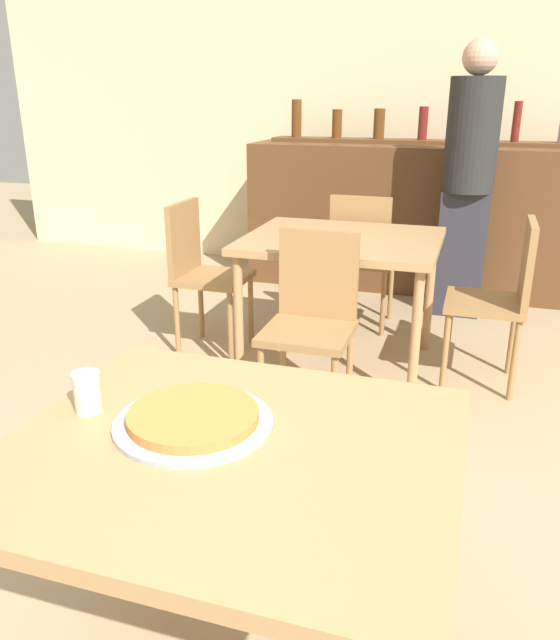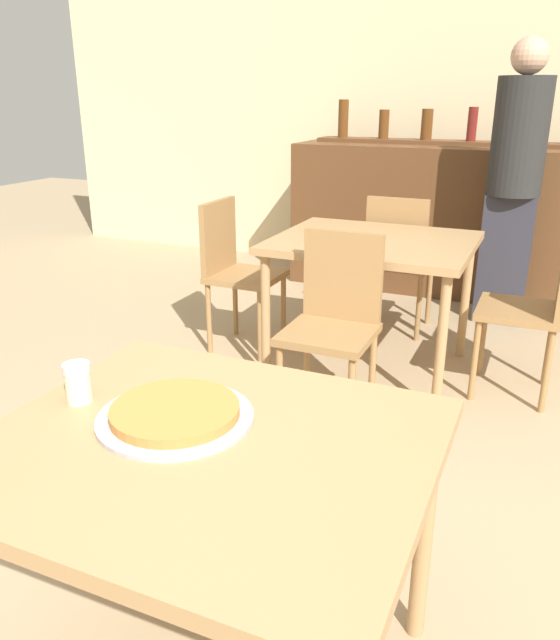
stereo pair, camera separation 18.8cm
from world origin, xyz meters
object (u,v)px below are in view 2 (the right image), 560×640
at_px(chair_far_side_right, 537,300).
at_px(pizza_tray, 175,414).
at_px(chair_far_side_front, 335,315).
at_px(chair_far_side_back, 399,255).
at_px(cheese_shaker, 78,382).
at_px(person_standing, 515,175).
at_px(chair_far_side_left, 234,264).

height_order(chair_far_side_right, pizza_tray, chair_far_side_right).
relative_size(chair_far_side_front, pizza_tray, 2.35).
bearing_deg(chair_far_side_front, chair_far_side_back, 90.00).
bearing_deg(chair_far_side_front, chair_far_side_right, 36.06).
bearing_deg(cheese_shaker, pizza_tray, 3.64).
xyz_separation_m(chair_far_side_back, pizza_tray, (0.10, -2.71, 0.24)).
relative_size(chair_far_side_back, person_standing, 0.49).
height_order(chair_far_side_right, person_standing, person_standing).
bearing_deg(pizza_tray, person_standing, 81.07).
xyz_separation_m(chair_far_side_back, cheese_shaker, (-0.18, -2.73, 0.28)).
xyz_separation_m(chair_far_side_front, chair_far_side_back, (-0.00, 1.24, 0.00)).
relative_size(chair_far_side_right, person_standing, 0.49).
distance_m(chair_far_side_front, person_standing, 1.91).
bearing_deg(chair_far_side_right, person_standing, -167.55).
bearing_deg(person_standing, pizza_tray, -98.93).
xyz_separation_m(pizza_tray, cheese_shaker, (-0.28, -0.02, 0.04)).
bearing_deg(chair_far_side_right, chair_far_side_back, -126.06).
height_order(chair_far_side_back, chair_far_side_left, same).
height_order(chair_far_side_back, pizza_tray, chair_far_side_back).
bearing_deg(chair_far_side_right, chair_far_side_front, -53.94).
xyz_separation_m(chair_far_side_back, chair_far_side_right, (0.85, -0.62, 0.00)).
height_order(chair_far_side_front, chair_far_side_back, same).
relative_size(chair_far_side_back, pizza_tray, 2.35).
bearing_deg(chair_far_side_back, person_standing, -139.74).
xyz_separation_m(cheese_shaker, person_standing, (0.78, 3.24, 0.19)).
bearing_deg(chair_far_side_front, cheese_shaker, -96.93).
bearing_deg(chair_far_side_left, chair_far_side_front, -126.06).
bearing_deg(chair_far_side_left, chair_far_side_right, -90.00).
relative_size(chair_far_side_left, person_standing, 0.49).
height_order(chair_far_side_front, chair_far_side_right, same).
height_order(chair_far_side_front, chair_far_side_left, same).
distance_m(chair_far_side_left, cheese_shaker, 2.23).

